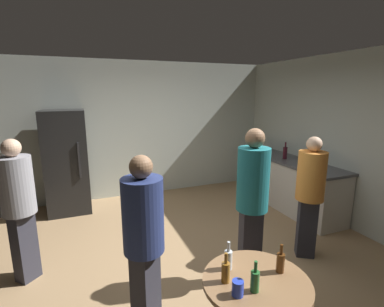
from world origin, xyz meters
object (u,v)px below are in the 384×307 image
at_px(wine_bottle_on_counter, 285,153).
at_px(kettle, 308,162).
at_px(person_in_orange_shirt, 310,189).
at_px(beer_bottle_green, 255,280).
at_px(beer_bottle_amber, 226,271).
at_px(refrigerator, 67,162).
at_px(person_in_gray_shirt, 18,201).
at_px(person_in_navy_shirt, 144,234).
at_px(beer_bottle_brown, 280,262).
at_px(plastic_cup_blue, 238,288).
at_px(foreground_table, 256,292).
at_px(person_in_teal_shirt, 252,195).
at_px(beer_bottle_clear, 228,259).

bearing_deg(wine_bottle_on_counter, kettle, -88.14).
height_order(kettle, person_in_orange_shirt, person_in_orange_shirt).
bearing_deg(beer_bottle_green, beer_bottle_amber, 130.87).
bearing_deg(refrigerator, beer_bottle_green, -70.83).
height_order(person_in_gray_shirt, person_in_navy_shirt, person_in_gray_shirt).
height_order(refrigerator, beer_bottle_brown, refrigerator).
distance_m(plastic_cup_blue, person_in_gray_shirt, 2.49).
relative_size(foreground_table, plastic_cup_blue, 7.27).
bearing_deg(beer_bottle_brown, person_in_orange_shirt, 38.82).
relative_size(wine_bottle_on_counter, person_in_teal_shirt, 0.18).
bearing_deg(kettle, refrigerator, 154.65).
xyz_separation_m(foreground_table, beer_bottle_clear, (-0.13, 0.20, 0.19)).
distance_m(beer_bottle_clear, person_in_teal_shirt, 0.96).
relative_size(kettle, beer_bottle_green, 1.06).
bearing_deg(person_in_gray_shirt, person_in_orange_shirt, 32.09).
height_order(wine_bottle_on_counter, person_in_teal_shirt, person_in_teal_shirt).
distance_m(kettle, person_in_orange_shirt, 1.24).
relative_size(wine_bottle_on_counter, person_in_gray_shirt, 0.19).
distance_m(kettle, beer_bottle_clear, 3.01).
height_order(beer_bottle_brown, beer_bottle_green, same).
relative_size(beer_bottle_brown, person_in_orange_shirt, 0.15).
distance_m(refrigerator, beer_bottle_amber, 3.82).
xyz_separation_m(beer_bottle_green, person_in_orange_shirt, (1.56, 1.12, 0.10)).
relative_size(wine_bottle_on_counter, beer_bottle_brown, 1.35).
bearing_deg(plastic_cup_blue, person_in_orange_shirt, 33.37).
bearing_deg(person_in_gray_shirt, beer_bottle_green, -2.29).
bearing_deg(person_in_teal_shirt, beer_bottle_brown, -7.46).
distance_m(kettle, beer_bottle_green, 3.15).
relative_size(beer_bottle_amber, person_in_teal_shirt, 0.13).
distance_m(beer_bottle_amber, person_in_orange_shirt, 1.95).
xyz_separation_m(foreground_table, beer_bottle_green, (-0.08, -0.09, 0.19)).
height_order(kettle, foreground_table, kettle).
relative_size(kettle, person_in_navy_shirt, 0.15).
relative_size(beer_bottle_brown, beer_bottle_green, 1.00).
bearing_deg(person_in_teal_shirt, refrigerator, -133.66).
bearing_deg(beer_bottle_clear, plastic_cup_blue, -106.24).
height_order(refrigerator, kettle, refrigerator).
distance_m(beer_bottle_green, plastic_cup_blue, 0.13).
relative_size(beer_bottle_brown, person_in_gray_shirt, 0.14).
xyz_separation_m(foreground_table, person_in_gray_shirt, (-1.81, 1.82, 0.32)).
bearing_deg(foreground_table, plastic_cup_blue, -157.54).
bearing_deg(refrigerator, beer_bottle_clear, -70.06).
height_order(beer_bottle_brown, person_in_navy_shirt, person_in_navy_shirt).
bearing_deg(kettle, beer_bottle_green, -139.69).
bearing_deg(person_in_orange_shirt, person_in_gray_shirt, -71.37).
height_order(wine_bottle_on_counter, beer_bottle_clear, wine_bottle_on_counter).
bearing_deg(person_in_teal_shirt, foreground_table, -19.03).
xyz_separation_m(beer_bottle_clear, plastic_cup_blue, (-0.08, -0.28, -0.03)).
bearing_deg(beer_bottle_brown, plastic_cup_blue, -166.63).
bearing_deg(person_in_gray_shirt, refrigerator, 123.48).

